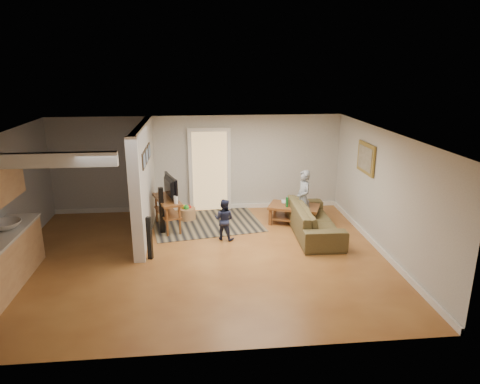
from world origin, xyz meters
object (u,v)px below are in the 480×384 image
object	(u,v)px
tv_console	(168,201)
toy_basket	(187,213)
coffee_table	(295,209)
speaker_right	(162,210)
sofa	(313,233)
speaker_left	(150,238)
toddler	(224,239)
child	(302,225)

from	to	relation	value
tv_console	toy_basket	xyz separation A→B (m)	(0.41, 0.57, -0.50)
coffee_table	speaker_right	bearing A→B (deg)	-174.79
sofa	speaker_left	distance (m)	3.76
tv_console	toy_basket	bearing A→B (deg)	35.58
coffee_table	toy_basket	bearing A→B (deg)	167.95
speaker_left	toddler	distance (m)	1.81
speaker_right	toddler	world-z (taller)	speaker_right
coffee_table	toy_basket	size ratio (longest dim) A/B	3.03
speaker_left	toy_basket	xyz separation A→B (m)	(0.68, 2.22, -0.28)
toddler	coffee_table	bearing A→B (deg)	-130.74
toy_basket	child	world-z (taller)	child
tv_console	toy_basket	world-z (taller)	tv_console
coffee_table	toddler	distance (m)	1.98
coffee_table	speaker_right	world-z (taller)	speaker_right
coffee_table	speaker_left	world-z (taller)	speaker_left
child	speaker_right	bearing A→B (deg)	-97.48
sofa	tv_console	bearing A→B (deg)	80.12
speaker_right	child	distance (m)	3.38
sofa	speaker_left	xyz separation A→B (m)	(-3.60, -0.97, 0.44)
toddler	sofa	bearing A→B (deg)	-151.98
coffee_table	toy_basket	xyz separation A→B (m)	(-2.63, 0.56, -0.20)
toy_basket	child	size ratio (longest dim) A/B	0.33
coffee_table	speaker_right	xyz separation A→B (m)	(-3.17, -0.29, 0.18)
coffee_table	toddler	world-z (taller)	coffee_table
toy_basket	tv_console	bearing A→B (deg)	-125.84
sofa	toddler	bearing A→B (deg)	94.99
toy_basket	child	xyz separation A→B (m)	(2.79, -0.71, -0.16)
tv_console	toy_basket	size ratio (longest dim) A/B	2.80
tv_console	speaker_left	bearing A→B (deg)	-117.66
sofa	child	bearing A→B (deg)	15.06
toy_basket	sofa	bearing A→B (deg)	-23.16
tv_console	speaker_right	distance (m)	0.33
child	toddler	distance (m)	2.04
coffee_table	speaker_left	bearing A→B (deg)	-153.31
speaker_left	toy_basket	size ratio (longest dim) A/B	1.98
child	speaker_left	bearing A→B (deg)	-76.34
coffee_table	toddler	xyz separation A→B (m)	(-1.77, -0.81, -0.36)
sofa	toddler	distance (m)	2.07
speaker_left	toy_basket	bearing A→B (deg)	90.03
tv_console	speaker_left	size ratio (longest dim) A/B	1.41
speaker_left	toddler	xyz separation A→B (m)	(1.54, 0.85, -0.44)
speaker_left	speaker_right	size ratio (longest dim) A/B	0.82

